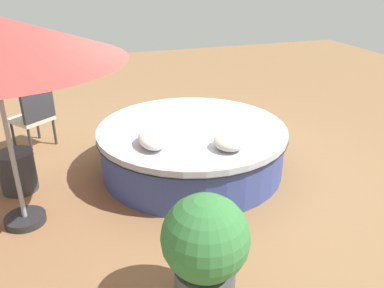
% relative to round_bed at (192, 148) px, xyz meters
% --- Properties ---
extents(ground_plane, '(16.00, 16.00, 0.00)m').
position_rel_round_bed_xyz_m(ground_plane, '(0.00, 0.00, -0.32)').
color(ground_plane, olive).
extents(round_bed, '(2.53, 2.53, 0.63)m').
position_rel_round_bed_xyz_m(round_bed, '(0.00, 0.00, 0.00)').
color(round_bed, '#38478C').
rests_on(round_bed, ground_plane).
extents(throw_pillow_0, '(0.54, 0.32, 0.18)m').
position_rel_round_bed_xyz_m(throw_pillow_0, '(-0.43, 0.64, 0.40)').
color(throw_pillow_0, white).
rests_on(throw_pillow_0, round_bed).
extents(throw_pillow_1, '(0.41, 0.35, 0.17)m').
position_rel_round_bed_xyz_m(throw_pillow_1, '(-0.78, -0.19, 0.39)').
color(throw_pillow_1, beige).
rests_on(throw_pillow_1, round_bed).
extents(patio_chair, '(0.71, 0.72, 0.98)m').
position_rel_round_bed_xyz_m(patio_chair, '(1.41, 2.02, 0.24)').
color(patio_chair, '#333338').
rests_on(patio_chair, ground_plane).
extents(planter, '(0.71, 0.71, 1.03)m').
position_rel_round_bed_xyz_m(planter, '(-2.30, 0.65, 0.25)').
color(planter, '#4C4C51').
rests_on(planter, ground_plane).
extents(side_table, '(0.44, 0.44, 0.52)m').
position_rel_round_bed_xyz_m(side_table, '(0.15, 2.23, -0.06)').
color(side_table, '#333338').
rests_on(side_table, ground_plane).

